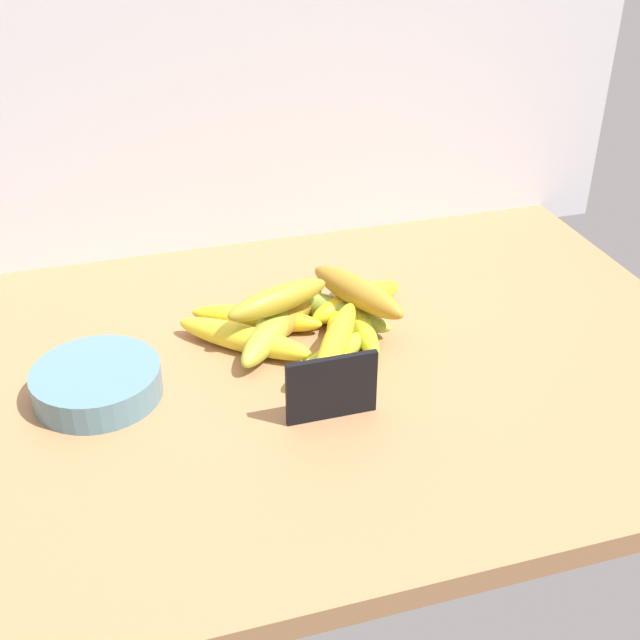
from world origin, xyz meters
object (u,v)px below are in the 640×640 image
Objects in this scene: banana_4 at (356,317)px; banana_11 at (278,299)px; chalkboard_sign at (332,390)px; banana_7 at (275,325)px; banana_0 at (294,311)px; banana_9 at (357,292)px; fruit_bowl at (97,382)px; banana_1 at (256,318)px; banana_6 at (329,309)px; banana_2 at (357,302)px; banana_8 at (331,357)px; banana_5 at (339,342)px; banana_10 at (337,339)px; banana_3 at (244,338)px.

banana_11 reaches higher than banana_4.
chalkboard_sign reaches higher than banana_7.
banana_9 reaches higher than banana_0.
banana_0 is 5.99cm from banana_11.
fruit_bowl reaches higher than banana_1.
banana_7 reaches higher than banana_4.
banana_9 is at bearing 66.96° from banana_4.
banana_6 is at bearing 141.83° from banana_9.
banana_7 reaches higher than banana_6.
banana_2 is 13.16cm from banana_7.
banana_6 is at bearing 15.53° from fruit_bowl.
banana_6 is (-4.31, -0.49, -0.18)cm from banana_2.
banana_0 is 5.44cm from banana_1.
banana_2 reaches higher than banana_1.
banana_7 is 1.34× the size of banana_8.
banana_0 reaches higher than banana_5.
banana_2 is at bearing -0.27° from banana_1.
banana_9 reaches higher than banana_8.
banana_11 is at bearing -133.53° from banana_0.
banana_11 reaches higher than banana_0.
banana_1 is 14.74cm from banana_2.
banana_9 is (35.89, 6.50, 3.53)cm from fruit_bowl.
banana_5 is at bearing 1.29° from fruit_bowl.
fruit_bowl is 0.89× the size of banana_5.
banana_11 is at bearing 118.05° from banana_10.
banana_7 reaches higher than banana_3.
banana_1 is 6.01cm from banana_11.
banana_8 is at bearing -82.13° from banana_0.
banana_7 is (4.69, 1.65, 0.29)cm from banana_3.
chalkboard_sign is at bearing -111.24° from banana_10.
fruit_bowl is at bearing -169.74° from banana_9.
banana_10 is (10.36, -8.11, 2.98)cm from banana_3.
banana_0 is at bearing 97.87° from banana_8.
chalkboard_sign is at bearing -93.27° from banana_0.
banana_8 is (2.90, 9.69, -2.24)cm from chalkboard_sign.
banana_0 is at bearing 99.66° from banana_10.
banana_6 is at bearing -3.06° from banana_1.
banana_8 is at bearing -126.34° from banana_9.
banana_6 is at bearing -173.55° from banana_2.
fruit_bowl is at bearing -178.71° from banana_5.
banana_6 reaches higher than banana_1.
banana_2 reaches higher than banana_8.
banana_4 is at bearing 9.40° from fruit_bowl.
banana_10 is (0.53, -0.86, 3.23)cm from banana_8.
banana_1 is at bearing 135.90° from banana_5.
banana_4 is 1.30× the size of banana_11.
banana_10 is (-2.80, -12.40, 3.01)cm from banana_6.
banana_7 is at bearing 175.48° from banana_11.
banana_10 is 11.10cm from banana_11.
banana_10 is at bearing -61.95° from banana_11.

